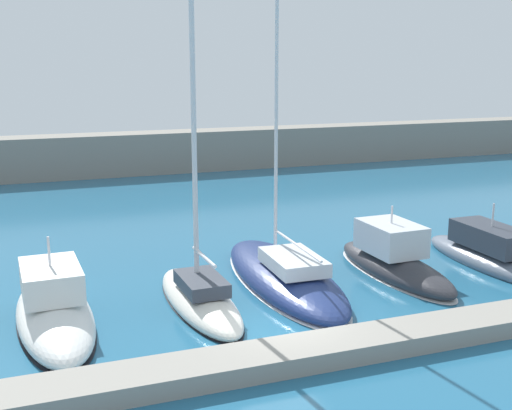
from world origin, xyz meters
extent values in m
plane|color=#236084|center=(0.00, 0.00, 0.00)|extent=(120.00, 120.00, 0.00)
cube|color=gray|center=(0.00, -1.99, 0.27)|extent=(34.70, 1.58, 0.55)
cube|color=gray|center=(0.00, 30.60, 1.50)|extent=(108.00, 2.76, 3.00)
ellipsoid|color=white|center=(-6.51, 3.20, 0.26)|extent=(2.53, 7.60, 1.23)
ellipsoid|color=black|center=(-6.51, 3.20, 0.02)|extent=(2.56, 7.68, 0.12)
cube|color=silver|center=(-6.52, 3.65, 1.35)|extent=(1.89, 2.86, 0.97)
cube|color=black|center=(-6.54, 4.31, 1.50)|extent=(1.65, 0.75, 0.54)
cylinder|color=silver|center=(-6.52, 3.65, 2.32)|extent=(0.08, 0.08, 0.96)
ellipsoid|color=silver|center=(-1.74, 3.20, 0.17)|extent=(2.11, 6.95, 0.98)
ellipsoid|color=black|center=(-1.74, 3.20, 0.02)|extent=(2.13, 7.02, 0.12)
cylinder|color=silver|center=(-1.74, 3.47, 7.69)|extent=(0.17, 0.17, 14.05)
cylinder|color=silver|center=(-1.72, 2.60, 1.92)|extent=(0.18, 2.30, 0.12)
cube|color=#333842|center=(-1.73, 2.94, 0.89)|extent=(1.40, 2.36, 0.46)
ellipsoid|color=navy|center=(1.85, 4.28, 0.26)|extent=(3.26, 9.69, 1.25)
ellipsoid|color=silver|center=(1.85, 4.28, 0.02)|extent=(3.29, 9.78, 0.12)
cylinder|color=silver|center=(1.88, 5.19, 8.07)|extent=(0.13, 0.13, 14.36)
cylinder|color=silver|center=(1.82, 2.99, 1.85)|extent=(0.21, 4.11, 0.09)
cube|color=silver|center=(1.83, 3.33, 1.14)|extent=(1.81, 2.92, 0.50)
ellipsoid|color=#2D2D33|center=(6.35, 3.73, 0.26)|extent=(2.29, 7.22, 1.10)
ellipsoid|color=silver|center=(6.35, 3.73, 0.02)|extent=(2.31, 7.29, 0.12)
cube|color=silver|center=(6.34, 4.10, 1.41)|extent=(1.90, 2.69, 1.18)
cube|color=black|center=(6.33, 4.79, 1.58)|extent=(1.67, 0.70, 0.66)
cylinder|color=silver|center=(6.34, 4.10, 2.34)|extent=(0.08, 0.08, 0.69)
ellipsoid|color=slate|center=(10.69, 3.44, 0.17)|extent=(2.12, 7.47, 1.06)
cube|color=#333842|center=(10.69, 3.43, 1.17)|extent=(1.60, 3.53, 0.93)
cube|color=black|center=(10.69, 4.60, 1.31)|extent=(1.44, 0.88, 0.52)
cylinder|color=silver|center=(10.69, 3.43, 2.11)|extent=(0.08, 0.08, 0.96)
camera|label=1|loc=(-7.35, -17.33, 8.28)|focal=45.92mm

